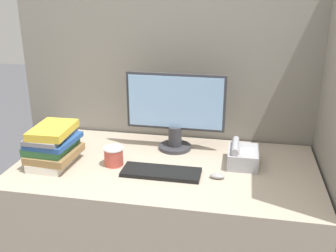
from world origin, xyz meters
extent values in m
cube|color=gray|center=(0.00, 0.83, 0.86)|extent=(1.93, 0.04, 1.73)
cube|color=gray|center=(0.80, 0.43, 0.86)|extent=(0.04, 0.85, 1.73)
cube|color=tan|center=(0.00, 0.40, 0.38)|extent=(1.53, 0.79, 0.76)
cylinder|color=#333338|center=(0.01, 0.61, 0.77)|extent=(0.18, 0.18, 0.02)
cylinder|color=#333338|center=(0.01, 0.61, 0.83)|extent=(0.07, 0.07, 0.11)
cube|color=#333338|center=(0.01, 0.62, 1.03)|extent=(0.54, 0.02, 0.31)
cube|color=#8CB7E5|center=(0.01, 0.61, 1.03)|extent=(0.51, 0.01, 0.28)
cube|color=black|center=(0.00, 0.29, 0.77)|extent=(0.38, 0.14, 0.02)
ellipsoid|color=gray|center=(0.27, 0.30, 0.77)|extent=(0.07, 0.04, 0.02)
cylinder|color=#BF4C3F|center=(-0.26, 0.35, 0.80)|extent=(0.10, 0.10, 0.09)
cylinder|color=white|center=(-0.26, 0.35, 0.85)|extent=(0.10, 0.10, 0.01)
cube|color=silver|center=(-0.56, 0.30, 0.78)|extent=(0.18, 0.26, 0.04)
cube|color=olive|center=(-0.55, 0.30, 0.82)|extent=(0.23, 0.27, 0.04)
cube|color=#38723F|center=(-0.57, 0.31, 0.85)|extent=(0.21, 0.26, 0.04)
cube|color=#264C8C|center=(-0.55, 0.30, 0.89)|extent=(0.22, 0.27, 0.03)
cube|color=slate|center=(-0.57, 0.30, 0.91)|extent=(0.19, 0.26, 0.02)
cube|color=gold|center=(-0.55, 0.31, 0.94)|extent=(0.18, 0.26, 0.04)
cube|color=#99999E|center=(0.39, 0.48, 0.80)|extent=(0.15, 0.20, 0.08)
cube|color=white|center=(0.41, 0.45, 0.84)|extent=(0.07, 0.09, 0.00)
cylinder|color=#99999E|center=(0.35, 0.48, 0.86)|extent=(0.04, 0.18, 0.04)
camera|label=1|loc=(0.36, -1.38, 1.64)|focal=42.00mm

